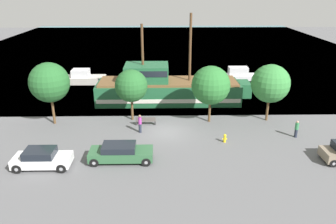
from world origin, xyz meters
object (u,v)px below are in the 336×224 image
object	(u,v)px
moored_boat_outer	(240,75)
pedestrian_walking_near	(140,124)
moored_boat_dockside	(84,78)
parked_car_curb_front	(42,159)
parked_car_curb_mid	(121,153)
fire_hydrant	(225,138)
bench_promenade_east	(146,121)
pirate_ship	(166,88)
pedestrian_walking_far	(296,129)

from	to	relation	value
moored_boat_outer	pedestrian_walking_near	world-z (taller)	moored_boat_outer
moored_boat_dockside	parked_car_curb_front	size ratio (longest dim) A/B	1.36
moored_boat_dockside	parked_car_curb_mid	distance (m)	23.14
parked_car_curb_front	fire_hydrant	distance (m)	14.94
fire_hydrant	parked_car_curb_mid	bearing A→B (deg)	-160.40
fire_hydrant	bench_promenade_east	world-z (taller)	bench_promenade_east
parked_car_curb_mid	pedestrian_walking_near	bearing A→B (deg)	77.49
parked_car_curb_mid	fire_hydrant	size ratio (longest dim) A/B	6.38
parked_car_curb_front	fire_hydrant	world-z (taller)	parked_car_curb_front
pirate_ship	moored_boat_dockside	size ratio (longest dim) A/B	3.08
parked_car_curb_front	pedestrian_walking_near	world-z (taller)	pedestrian_walking_near
fire_hydrant	bench_promenade_east	distance (m)	8.04
pirate_ship	moored_boat_outer	xyz separation A→B (m)	(10.81, 9.40, -0.95)
parked_car_curb_front	bench_promenade_east	size ratio (longest dim) A/B	2.19
parked_car_curb_mid	pirate_ship	bearing A→B (deg)	74.97
pirate_ship	moored_boat_outer	size ratio (longest dim) A/B	2.61
parked_car_curb_mid	bench_promenade_east	size ratio (longest dim) A/B	2.54
moored_boat_dockside	fire_hydrant	world-z (taller)	moored_boat_dockside
pirate_ship	parked_car_curb_front	distance (m)	17.50
parked_car_curb_mid	fire_hydrant	distance (m)	9.18
moored_boat_outer	pedestrian_walking_far	distance (m)	19.31
moored_boat_outer	bench_promenade_east	bearing A→B (deg)	-128.43
bench_promenade_east	pedestrian_walking_near	distance (m)	1.84
moored_boat_dockside	pedestrian_walking_near	distance (m)	18.79
moored_boat_dockside	bench_promenade_east	xyz separation A→B (m)	(9.29, -14.85, -0.26)
moored_boat_dockside	pedestrian_walking_near	size ratio (longest dim) A/B	3.28
parked_car_curb_mid	pedestrian_walking_near	xyz separation A→B (m)	(1.17, 5.26, 0.17)
fire_hydrant	pedestrian_walking_far	size ratio (longest dim) A/B	0.48
pedestrian_walking_far	pirate_ship	bearing A→B (deg)	139.26
fire_hydrant	pedestrian_walking_near	bearing A→B (deg)	163.74
moored_boat_dockside	pedestrian_walking_far	size ratio (longest dim) A/B	3.60
pirate_ship	moored_boat_outer	bearing A→B (deg)	41.02
moored_boat_outer	pedestrian_walking_far	xyz separation A→B (m)	(0.68, -19.29, 0.14)
pirate_ship	pedestrian_walking_far	bearing A→B (deg)	-40.74
pedestrian_walking_near	pedestrian_walking_far	size ratio (longest dim) A/B	1.10
parked_car_curb_front	parked_car_curb_mid	xyz separation A→B (m)	(5.77, 0.83, -0.01)
parked_car_curb_mid	bench_promenade_east	xyz separation A→B (m)	(1.62, 6.98, -0.28)
parked_car_curb_mid	pedestrian_walking_near	world-z (taller)	pedestrian_walking_near
bench_promenade_east	pedestrian_walking_near	bearing A→B (deg)	-104.65
fire_hydrant	bench_promenade_east	xyz separation A→B (m)	(-7.02, 3.91, 0.04)
parked_car_curb_mid	pedestrian_walking_far	bearing A→B (deg)	14.61
pirate_ship	pedestrian_walking_near	distance (m)	9.00
bench_promenade_east	moored_boat_dockside	bearing A→B (deg)	122.04
parked_car_curb_mid	moored_boat_dockside	bearing A→B (deg)	109.37
pirate_ship	moored_boat_dockside	world-z (taller)	pirate_ship
moored_boat_dockside	bench_promenade_east	size ratio (longest dim) A/B	2.98
pedestrian_walking_near	pirate_ship	bearing A→B (deg)	73.46
moored_boat_outer	pedestrian_walking_far	world-z (taller)	moored_boat_outer
fire_hydrant	pedestrian_walking_far	distance (m)	6.63
moored_boat_outer	parked_car_curb_mid	world-z (taller)	moored_boat_outer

